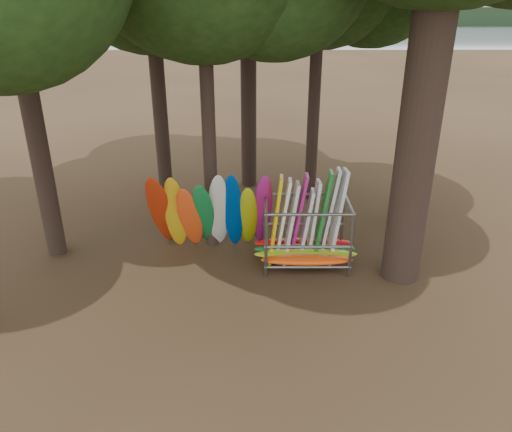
{
  "coord_description": "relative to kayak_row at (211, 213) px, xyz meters",
  "views": [
    {
      "loc": [
        0.3,
        -11.87,
        7.47
      ],
      "look_at": [
        0.35,
        1.5,
        1.4
      ],
      "focal_mm": 35.0,
      "sensor_mm": 36.0,
      "label": 1
    }
  ],
  "objects": [
    {
      "name": "lake",
      "position": [
        1.01,
        58.07,
        -1.3
      ],
      "size": [
        160.0,
        160.0,
        0.0
      ],
      "primitive_type": "plane",
      "color": "gray",
      "rests_on": "ground"
    },
    {
      "name": "far_shore",
      "position": [
        1.01,
        108.07,
        0.7
      ],
      "size": [
        160.0,
        4.0,
        4.0
      ],
      "primitive_type": "cube",
      "color": "black",
      "rests_on": "ground"
    },
    {
      "name": "ground",
      "position": [
        1.01,
        -1.93,
        -1.3
      ],
      "size": [
        120.0,
        120.0,
        0.0
      ],
      "primitive_type": "plane",
      "color": "#47331E",
      "rests_on": "ground"
    },
    {
      "name": "storage_rack",
      "position": [
        2.82,
        -0.76,
        -0.35
      ],
      "size": [
        3.05,
        1.59,
        2.9
      ],
      "color": "slate",
      "rests_on": "ground"
    },
    {
      "name": "kayak_row",
      "position": [
        0.0,
        0.0,
        0.0
      ],
      "size": [
        3.89,
        1.89,
        2.88
      ],
      "color": "#AE260C",
      "rests_on": "ground"
    }
  ]
}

